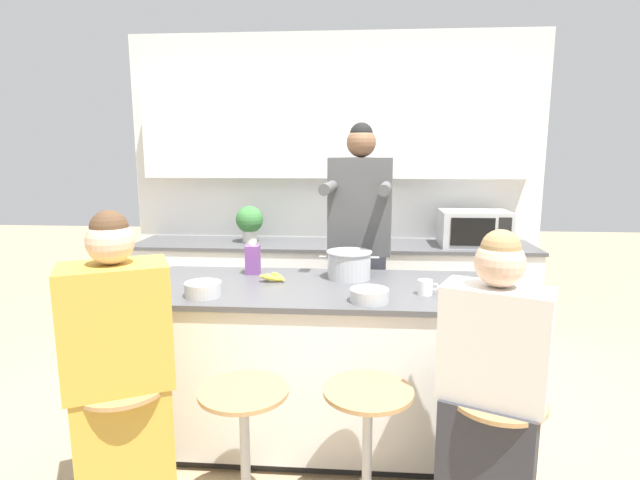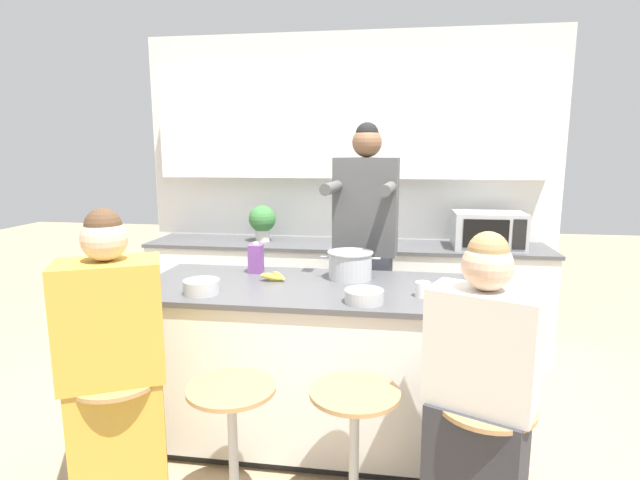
{
  "view_description": "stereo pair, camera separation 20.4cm",
  "coord_description": "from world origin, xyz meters",
  "px_view_note": "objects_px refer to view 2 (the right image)",
  "views": [
    {
      "loc": [
        0.22,
        -2.73,
        1.69
      ],
      "look_at": [
        0.0,
        0.08,
        1.18
      ],
      "focal_mm": 28.0,
      "sensor_mm": 36.0,
      "label": 1
    },
    {
      "loc": [
        0.42,
        -2.71,
        1.69
      ],
      "look_at": [
        0.0,
        0.08,
        1.18
      ],
      "focal_mm": 28.0,
      "sensor_mm": 36.0,
      "label": 2
    }
  ],
  "objects_px": {
    "person_cooking": "(365,263)",
    "coffee_cup_near": "(423,289)",
    "cooking_pot": "(350,265)",
    "fruit_bowl": "(364,296)",
    "person_wrapped_blanket": "(115,374)",
    "microwave": "(488,230)",
    "juice_carton": "(256,258)",
    "kitchen_island": "(318,362)",
    "bar_stool_leftmost": "(121,437)",
    "person_seated_near": "(478,412)",
    "potted_plant": "(262,221)",
    "bar_stool_center_right": "(354,451)",
    "banana_bunch": "(273,276)",
    "bar_stool_rightmost": "(482,468)",
    "bar_stool_center_left": "(233,446)"
  },
  "relations": [
    {
      "from": "bar_stool_center_right",
      "to": "bar_stool_rightmost",
      "type": "xyz_separation_m",
      "value": [
        0.54,
        -0.04,
        0.0
      ]
    },
    {
      "from": "coffee_cup_near",
      "to": "microwave",
      "type": "xyz_separation_m",
      "value": [
        0.6,
        1.57,
        0.08
      ]
    },
    {
      "from": "microwave",
      "to": "potted_plant",
      "type": "bearing_deg",
      "value": 178.98
    },
    {
      "from": "kitchen_island",
      "to": "person_seated_near",
      "type": "xyz_separation_m",
      "value": [
        0.78,
        -0.75,
        0.16
      ]
    },
    {
      "from": "person_wrapped_blanket",
      "to": "cooking_pot",
      "type": "relative_size",
      "value": 4.05
    },
    {
      "from": "kitchen_island",
      "to": "microwave",
      "type": "xyz_separation_m",
      "value": [
        1.18,
        1.44,
        0.58
      ]
    },
    {
      "from": "bar_stool_center_right",
      "to": "bar_stool_center_left",
      "type": "bearing_deg",
      "value": -175.63
    },
    {
      "from": "person_cooking",
      "to": "banana_bunch",
      "type": "bearing_deg",
      "value": -129.02
    },
    {
      "from": "banana_bunch",
      "to": "microwave",
      "type": "xyz_separation_m",
      "value": [
        1.46,
        1.36,
        0.09
      ]
    },
    {
      "from": "bar_stool_center_right",
      "to": "microwave",
      "type": "height_order",
      "value": "microwave"
    },
    {
      "from": "kitchen_island",
      "to": "cooking_pot",
      "type": "distance_m",
      "value": 0.6
    },
    {
      "from": "coffee_cup_near",
      "to": "banana_bunch",
      "type": "relative_size",
      "value": 0.65
    },
    {
      "from": "bar_stool_center_right",
      "to": "banana_bunch",
      "type": "distance_m",
      "value": 1.12
    },
    {
      "from": "kitchen_island",
      "to": "bar_stool_center_right",
      "type": "xyz_separation_m",
      "value": [
        0.27,
        -0.71,
        -0.09
      ]
    },
    {
      "from": "juice_carton",
      "to": "coffee_cup_near",
      "type": "bearing_deg",
      "value": -20.78
    },
    {
      "from": "person_cooking",
      "to": "cooking_pot",
      "type": "height_order",
      "value": "person_cooking"
    },
    {
      "from": "person_cooking",
      "to": "potted_plant",
      "type": "distance_m",
      "value": 1.3
    },
    {
      "from": "juice_carton",
      "to": "kitchen_island",
      "type": "bearing_deg",
      "value": -30.45
    },
    {
      "from": "bar_stool_leftmost",
      "to": "potted_plant",
      "type": "distance_m",
      "value": 2.34
    },
    {
      "from": "person_wrapped_blanket",
      "to": "juice_carton",
      "type": "bearing_deg",
      "value": 42.21
    },
    {
      "from": "fruit_bowl",
      "to": "banana_bunch",
      "type": "xyz_separation_m",
      "value": [
        -0.56,
        0.36,
        -0.01
      ]
    },
    {
      "from": "bar_stool_leftmost",
      "to": "juice_carton",
      "type": "relative_size",
      "value": 3.44
    },
    {
      "from": "bar_stool_center_left",
      "to": "person_seated_near",
      "type": "xyz_separation_m",
      "value": [
        1.05,
        0.0,
        0.25
      ]
    },
    {
      "from": "cooking_pot",
      "to": "microwave",
      "type": "height_order",
      "value": "microwave"
    },
    {
      "from": "kitchen_island",
      "to": "cooking_pot",
      "type": "bearing_deg",
      "value": 48.7
    },
    {
      "from": "bar_stool_rightmost",
      "to": "juice_carton",
      "type": "xyz_separation_m",
      "value": [
        -1.24,
        1.0,
        0.64
      ]
    },
    {
      "from": "bar_stool_center_left",
      "to": "bar_stool_rightmost",
      "type": "xyz_separation_m",
      "value": [
        1.08,
        0.0,
        0.0
      ]
    },
    {
      "from": "person_seated_near",
      "to": "potted_plant",
      "type": "bearing_deg",
      "value": 148.06
    },
    {
      "from": "person_cooking",
      "to": "coffee_cup_near",
      "type": "height_order",
      "value": "person_cooking"
    },
    {
      "from": "person_wrapped_blanket",
      "to": "microwave",
      "type": "distance_m",
      "value": 2.99
    },
    {
      "from": "coffee_cup_near",
      "to": "person_seated_near",
      "type": "bearing_deg",
      "value": -71.81
    },
    {
      "from": "bar_stool_leftmost",
      "to": "bar_stool_center_right",
      "type": "distance_m",
      "value": 1.08
    },
    {
      "from": "person_wrapped_blanket",
      "to": "microwave",
      "type": "xyz_separation_m",
      "value": [
        2.0,
        2.19,
        0.37
      ]
    },
    {
      "from": "fruit_bowl",
      "to": "banana_bunch",
      "type": "bearing_deg",
      "value": 147.48
    },
    {
      "from": "fruit_bowl",
      "to": "juice_carton",
      "type": "distance_m",
      "value": 0.89
    },
    {
      "from": "kitchen_island",
      "to": "bar_stool_leftmost",
      "type": "height_order",
      "value": "kitchen_island"
    },
    {
      "from": "bar_stool_leftmost",
      "to": "person_seated_near",
      "type": "bearing_deg",
      "value": 0.25
    },
    {
      "from": "kitchen_island",
      "to": "juice_carton",
      "type": "height_order",
      "value": "juice_carton"
    },
    {
      "from": "bar_stool_rightmost",
      "to": "person_wrapped_blanket",
      "type": "xyz_separation_m",
      "value": [
        -1.63,
        -0.0,
        0.3
      ]
    },
    {
      "from": "bar_stool_leftmost",
      "to": "microwave",
      "type": "height_order",
      "value": "microwave"
    },
    {
      "from": "fruit_bowl",
      "to": "microwave",
      "type": "bearing_deg",
      "value": 62.37
    },
    {
      "from": "person_wrapped_blanket",
      "to": "potted_plant",
      "type": "distance_m",
      "value": 2.26
    },
    {
      "from": "person_wrapped_blanket",
      "to": "cooking_pot",
      "type": "xyz_separation_m",
      "value": [
        0.99,
        0.94,
        0.33
      ]
    },
    {
      "from": "kitchen_island",
      "to": "juice_carton",
      "type": "bearing_deg",
      "value": 149.55
    },
    {
      "from": "bar_stool_rightmost",
      "to": "fruit_bowl",
      "type": "bearing_deg",
      "value": 138.49
    },
    {
      "from": "bar_stool_center_right",
      "to": "fruit_bowl",
      "type": "bearing_deg",
      "value": 88.8
    },
    {
      "from": "cooking_pot",
      "to": "fruit_bowl",
      "type": "xyz_separation_m",
      "value": [
        0.11,
        -0.47,
        -0.05
      ]
    },
    {
      "from": "banana_bunch",
      "to": "potted_plant",
      "type": "relative_size",
      "value": 0.54
    },
    {
      "from": "potted_plant",
      "to": "bar_stool_center_left",
      "type": "bearing_deg",
      "value": -78.64
    },
    {
      "from": "potted_plant",
      "to": "bar_stool_center_right",
      "type": "bearing_deg",
      "value": -65.64
    }
  ]
}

